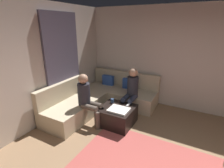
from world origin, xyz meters
name	(u,v)px	position (x,y,z in m)	size (l,w,h in m)	color
wall_back	(193,60)	(0.00, 2.94, 1.35)	(6.00, 0.12, 2.70)	beige
wall_left	(9,73)	(-2.94, 0.00, 1.35)	(0.12, 6.00, 2.70)	beige
curtain_panel	(63,65)	(-2.84, 1.30, 1.25)	(0.06, 1.10, 2.50)	#595166
sectional_couch	(102,98)	(-2.08, 1.88, 0.28)	(2.10, 2.55, 0.87)	#C6B593
ottoman	(117,115)	(-1.34, 1.34, 0.21)	(0.76, 0.76, 0.42)	black
folded_blanket	(119,110)	(-1.24, 1.22, 0.44)	(0.44, 0.36, 0.04)	white
coffee_mug	(112,101)	(-1.56, 1.52, 0.47)	(0.08, 0.08, 0.10)	#334C72
game_remote	(128,105)	(-1.16, 1.56, 0.43)	(0.05, 0.15, 0.02)	white
person_on_couch_back	(131,90)	(-1.25, 1.93, 0.66)	(0.30, 0.60, 1.20)	#2D3347
person_on_couch_side	(88,98)	(-1.93, 1.03, 0.66)	(0.60, 0.30, 1.20)	brown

